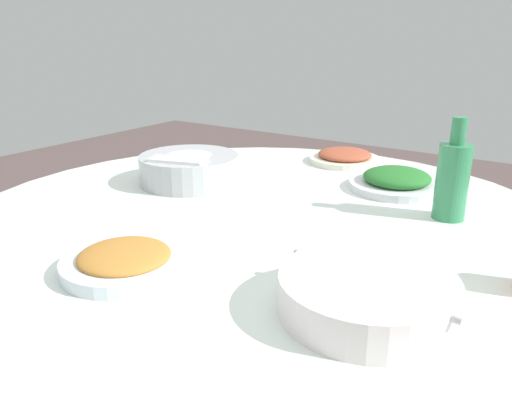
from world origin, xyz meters
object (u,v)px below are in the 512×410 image
object	(u,v)px
round_dining_table	(260,266)
tea_cup_near	(1,348)
rice_bowl	(189,168)
soup_bowl	(367,296)
dish_stirfry	(345,157)
green_bottle	(452,179)
dish_tofu_braise	(125,260)
dish_greens	(397,181)

from	to	relation	value
round_dining_table	tea_cup_near	xyz separation A→B (m)	(-0.64, -0.04, 0.16)
rice_bowl	soup_bowl	distance (m)	0.77
dish_stirfry	green_bottle	bearing A→B (deg)	-129.26
soup_bowl	green_bottle	bearing A→B (deg)	0.62
rice_bowl	dish_tofu_braise	xyz separation A→B (m)	(-0.47, -0.26, -0.02)
tea_cup_near	soup_bowl	bearing A→B (deg)	-40.50
dish_stirfry	dish_greens	size ratio (longest dim) A/B	0.91
soup_bowl	tea_cup_near	world-z (taller)	soup_bowl
tea_cup_near	green_bottle	bearing A→B (deg)	-20.32
round_dining_table	soup_bowl	distance (m)	0.48
dish_greens	rice_bowl	bearing A→B (deg)	117.84
dish_greens	green_bottle	world-z (taller)	green_bottle
dish_tofu_braise	dish_greens	bearing A→B (deg)	-17.52
round_dining_table	soup_bowl	bearing A→B (deg)	-125.62
soup_bowl	dish_tofu_braise	world-z (taller)	soup_bowl
rice_bowl	soup_bowl	bearing A→B (deg)	-118.76
round_dining_table	dish_tofu_braise	world-z (taller)	dish_tofu_braise
dish_greens	dish_tofu_braise	bearing A→B (deg)	162.48
soup_bowl	dish_greens	world-z (taller)	soup_bowl
rice_bowl	soup_bowl	world-z (taller)	rice_bowl
rice_bowl	dish_tofu_braise	distance (m)	0.54
green_bottle	dish_greens	bearing A→B (deg)	49.57
dish_tofu_braise	dish_greens	size ratio (longest dim) A/B	0.90
round_dining_table	dish_greens	bearing A→B (deg)	-27.41
rice_bowl	dish_stirfry	bearing A→B (deg)	-30.12
dish_tofu_braise	green_bottle	world-z (taller)	green_bottle
rice_bowl	dish_tofu_braise	world-z (taller)	rice_bowl
dish_stirfry	dish_greens	bearing A→B (deg)	-128.38
tea_cup_near	rice_bowl	bearing A→B (deg)	24.78
round_dining_table	tea_cup_near	world-z (taller)	tea_cup_near
rice_bowl	soup_bowl	xyz separation A→B (m)	(-0.37, -0.67, -0.01)
green_bottle	tea_cup_near	world-z (taller)	green_bottle
soup_bowl	dish_greens	xyz separation A→B (m)	(0.63, 0.18, -0.01)
soup_bowl	tea_cup_near	bearing A→B (deg)	139.50
dish_tofu_braise	tea_cup_near	world-z (taller)	tea_cup_near
dish_stirfry	tea_cup_near	bearing A→B (deg)	-175.87
soup_bowl	green_bottle	world-z (taller)	green_bottle
dish_stirfry	tea_cup_near	size ratio (longest dim) A/B	2.90
dish_stirfry	green_bottle	xyz separation A→B (m)	(-0.33, -0.41, 0.07)
round_dining_table	dish_tofu_braise	size ratio (longest dim) A/B	6.27
round_dining_table	dish_greens	distance (m)	0.44
green_bottle	dish_stirfry	bearing A→B (deg)	50.74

